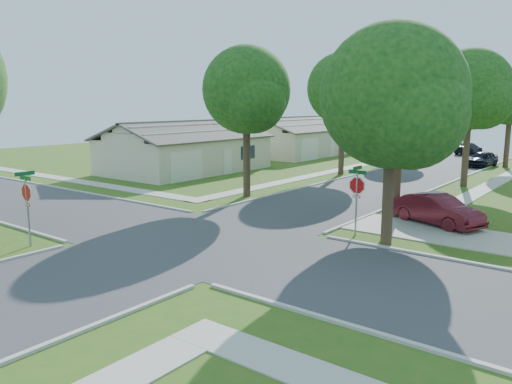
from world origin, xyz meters
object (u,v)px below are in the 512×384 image
Objects in this scene: tree_w_near at (247,94)px; car_curb_east at (482,159)px; house_nw_near at (186,153)px; car_driveway at (437,210)px; tree_e_near at (401,102)px; tree_e_far at (512,99)px; tree_e_mid at (471,93)px; stop_sign_sw at (27,196)px; stop_sign_ne at (357,188)px; tree_w_mid at (344,92)px; tree_ne_corner at (394,103)px; tree_w_far at (406,104)px; house_nw_far at (297,141)px; car_curb_west at (468,148)px.

car_curb_east is at bearing 72.66° from tree_w_near.
house_nw_near is 3.12× the size of car_driveway.
car_curb_east is (-1.82, 24.27, -4.94)m from tree_e_near.
tree_e_near is 24.83m from car_curb_east.
tree_e_far is 2.00× the size of car_driveway.
tree_e_far is at bearing 90.02° from tree_e_mid.
stop_sign_ne is (9.40, 9.40, 0.00)m from stop_sign_sw.
tree_w_mid is (-9.40, 0.00, 0.24)m from tree_e_mid.
house_nw_near reaches higher than car_driveway.
car_curb_east is at bearing 78.63° from stop_sign_sw.
tree_ne_corner is at bearing -71.47° from tree_e_near.
tree_e_mid is at bearing 89.80° from stop_sign_ne.
tree_w_far is at bearing 110.61° from tree_e_near.
tree_e_far is 28.49m from house_nw_near.
stop_sign_ne is 5.62m from tree_e_near.
car_curb_east is (7.63, 37.97, -1.33)m from stop_sign_sw.
tree_e_near is at bearing 89.32° from stop_sign_ne.
tree_e_mid reaches higher than tree_e_near.
stop_sign_ne is at bearing -26.46° from house_nw_near.
tree_ne_corner is 0.64× the size of house_nw_far.
tree_ne_corner is at bearing -51.19° from house_nw_far.
tree_w_mid is at bearing -115.00° from car_curb_east.
tree_w_far is (-9.40, 25.00, -0.14)m from tree_e_near.
tree_ne_corner is at bearing -84.55° from tree_e_mid.
car_driveway is at bearing -74.25° from car_curb_east.
house_nw_near is 32.85m from car_curb_west.
stop_sign_ne is at bearing -72.30° from tree_w_far.
tree_ne_corner is 0.64× the size of house_nw_near.
tree_e_mid is at bearing -0.00° from tree_w_mid.
stop_sign_ne is at bearing -90.68° from tree_e_near.
stop_sign_sw is 38.76m from car_curb_east.
tree_w_mid is at bearing 88.14° from car_curb_west.
tree_w_near is 25.99m from car_curb_east.
house_nw_near is 23.71m from car_driveway.
house_nw_far is (-11.35, 10.99, -4.97)m from tree_w_mid.
stop_sign_ne is 0.33× the size of tree_w_near.
house_nw_near is (-20.75, -6.01, -4.74)m from tree_e_mid.
tree_w_far is at bearing 89.93° from stop_sign_sw.
stop_sign_ne is 0.66× the size of car_curb_west.
house_nw_near is at bearing -152.10° from tree_w_mid.
house_nw_far is at bearing 128.81° from tree_ne_corner.
tree_w_mid is (-9.34, 16.31, 4.46)m from stop_sign_ne.
tree_e_mid is 2.04× the size of car_curb_west.
house_nw_far is at bearing 132.06° from tree_e_near.
tree_e_near is 0.95× the size of tree_e_far.
tree_w_mid is at bearing 64.74° from car_driveway.
tree_e_mid is 1.15× the size of tree_w_far.
tree_w_mid reaches higher than stop_sign_sw.
car_curb_east is at bearing 30.76° from car_driveway.
tree_e_far is 1.09× the size of tree_w_far.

